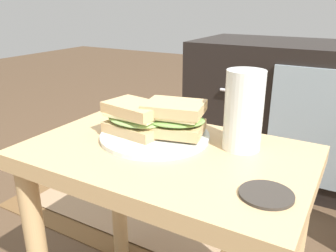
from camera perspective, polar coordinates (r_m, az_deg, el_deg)
The scene contains 8 objects.
side_table at distance 0.73m, azimuth -0.35°, elevation -10.44°, with size 0.56×0.36×0.46m.
tv_cabinet at distance 1.56m, azimuth 22.04°, elevation 1.88°, with size 0.96×0.46×0.58m.
area_rug at distance 1.46m, azimuth -1.91°, elevation -10.22°, with size 0.92×0.82×0.01m.
plate at distance 0.74m, azimuth -2.17°, elevation -1.65°, with size 0.23×0.23×0.01m, color silver.
sandwich_front at distance 0.73m, azimuth -5.42°, elevation 1.31°, with size 0.14×0.10×0.07m.
sandwich_back at distance 0.72m, azimuth 1.09°, elevation 1.34°, with size 0.15×0.13×0.07m.
beer_glass at distance 0.68m, azimuth 12.37°, elevation 2.36°, with size 0.07×0.07×0.16m.
coaster at distance 0.55m, azimuth 15.92°, elevation -10.80°, with size 0.08×0.08×0.01m, color #332D28.
Camera 1 is at (0.32, -0.54, 0.74)m, focal length 36.91 mm.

